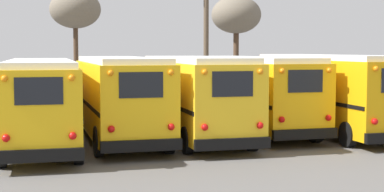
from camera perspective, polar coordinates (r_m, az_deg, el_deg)
name	(u,v)px	position (r m, az deg, el deg)	size (l,w,h in m)	color
ground_plane	(190,136)	(23.82, -0.19, -3.91)	(160.00, 160.00, 0.00)	#5B5956
school_bus_0	(41,99)	(21.96, -14.47, -0.28)	(3.05, 10.65, 3.12)	yellow
school_bus_1	(119,95)	(22.63, -7.07, 0.05)	(2.88, 9.44, 3.20)	yellow
school_bus_2	(195,94)	(23.06, 0.25, 0.15)	(2.96, 9.60, 3.21)	yellow
school_bus_3	(250,91)	(25.31, 5.69, 0.53)	(2.65, 10.23, 3.19)	#EAAA0F
school_bus_4	(326,91)	(25.49, 12.90, 0.52)	(2.90, 10.47, 3.27)	#E5A00C
utility_pole	(206,41)	(38.01, 1.38, 5.40)	(1.80, 0.33, 7.95)	brown
bare_tree_0	(75,10)	(39.47, -11.25, 8.16)	(3.33, 3.33, 7.39)	#473323
bare_tree_1	(236,16)	(42.99, 4.31, 7.76)	(3.60, 3.60, 7.38)	#473323
fence_line	(148,98)	(30.88, -4.31, -0.16)	(19.80, 0.06, 1.42)	#939399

